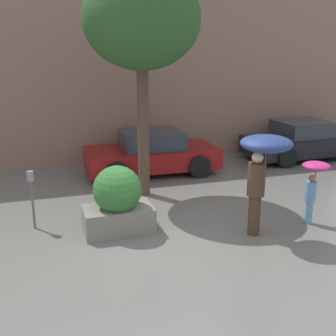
{
  "coord_description": "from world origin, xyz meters",
  "views": [
    {
      "loc": [
        -2.09,
        -6.99,
        3.57
      ],
      "look_at": [
        0.62,
        1.6,
        1.05
      ],
      "focal_mm": 45.0,
      "sensor_mm": 36.0,
      "label": 1
    }
  ],
  "objects_px": {
    "person_child": "(314,178)",
    "parking_meter": "(31,188)",
    "planter_box": "(118,202)",
    "parked_car_near": "(151,153)",
    "street_tree": "(142,21)",
    "parked_car_far": "(302,141)",
    "person_adult": "(263,158)"
  },
  "relations": [
    {
      "from": "street_tree",
      "to": "parking_meter",
      "type": "height_order",
      "value": "street_tree"
    },
    {
      "from": "parked_car_near",
      "to": "parked_car_far",
      "type": "bearing_deg",
      "value": -87.02
    },
    {
      "from": "person_adult",
      "to": "parked_car_near",
      "type": "height_order",
      "value": "person_adult"
    },
    {
      "from": "street_tree",
      "to": "parking_meter",
      "type": "relative_size",
      "value": 4.41
    },
    {
      "from": "street_tree",
      "to": "parked_car_far",
      "type": "bearing_deg",
      "value": 18.85
    },
    {
      "from": "person_adult",
      "to": "person_child",
      "type": "relative_size",
      "value": 1.52
    },
    {
      "from": "parked_car_far",
      "to": "parking_meter",
      "type": "bearing_deg",
      "value": 109.9
    },
    {
      "from": "parked_car_near",
      "to": "parking_meter",
      "type": "height_order",
      "value": "parked_car_near"
    },
    {
      "from": "planter_box",
      "to": "person_child",
      "type": "height_order",
      "value": "planter_box"
    },
    {
      "from": "person_child",
      "to": "street_tree",
      "type": "relative_size",
      "value": 0.25
    },
    {
      "from": "planter_box",
      "to": "parked_car_near",
      "type": "height_order",
      "value": "planter_box"
    },
    {
      "from": "person_child",
      "to": "parked_car_far",
      "type": "relative_size",
      "value": 0.34
    },
    {
      "from": "person_adult",
      "to": "street_tree",
      "type": "height_order",
      "value": "street_tree"
    },
    {
      "from": "parked_car_near",
      "to": "street_tree",
      "type": "xyz_separation_m",
      "value": [
        -0.71,
        -1.89,
        3.64
      ]
    },
    {
      "from": "parked_car_near",
      "to": "street_tree",
      "type": "bearing_deg",
      "value": 160.33
    },
    {
      "from": "person_adult",
      "to": "parked_car_far",
      "type": "distance_m",
      "value": 6.98
    },
    {
      "from": "planter_box",
      "to": "street_tree",
      "type": "xyz_separation_m",
      "value": [
        1.08,
        2.09,
        3.59
      ]
    },
    {
      "from": "person_child",
      "to": "parking_meter",
      "type": "relative_size",
      "value": 1.09
    },
    {
      "from": "parked_car_far",
      "to": "street_tree",
      "type": "relative_size",
      "value": 0.72
    },
    {
      "from": "planter_box",
      "to": "street_tree",
      "type": "relative_size",
      "value": 0.26
    },
    {
      "from": "planter_box",
      "to": "parking_meter",
      "type": "relative_size",
      "value": 1.13
    },
    {
      "from": "planter_box",
      "to": "parked_car_far",
      "type": "distance_m",
      "value": 8.3
    },
    {
      "from": "parked_car_far",
      "to": "street_tree",
      "type": "xyz_separation_m",
      "value": [
        -6.09,
        -2.08,
        3.64
      ]
    },
    {
      "from": "street_tree",
      "to": "parked_car_near",
      "type": "bearing_deg",
      "value": 69.42
    },
    {
      "from": "parking_meter",
      "to": "planter_box",
      "type": "bearing_deg",
      "value": -22.46
    },
    {
      "from": "person_child",
      "to": "parking_meter",
      "type": "height_order",
      "value": "person_child"
    },
    {
      "from": "person_child",
      "to": "planter_box",
      "type": "bearing_deg",
      "value": 153.93
    },
    {
      "from": "person_adult",
      "to": "parked_car_far",
      "type": "bearing_deg",
      "value": 99.49
    },
    {
      "from": "parked_car_near",
      "to": "parking_meter",
      "type": "distance_m",
      "value": 4.76
    },
    {
      "from": "person_adult",
      "to": "person_child",
      "type": "bearing_deg",
      "value": 60.57
    },
    {
      "from": "planter_box",
      "to": "parking_meter",
      "type": "distance_m",
      "value": 1.79
    },
    {
      "from": "planter_box",
      "to": "parking_meter",
      "type": "height_order",
      "value": "planter_box"
    }
  ]
}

